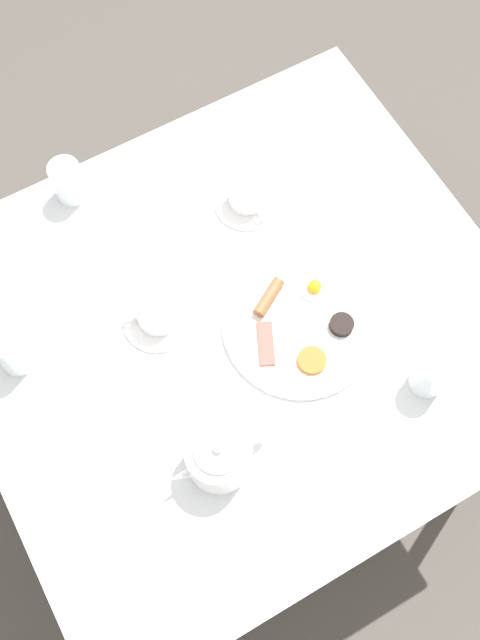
{
  "coord_description": "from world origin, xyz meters",
  "views": [
    {
      "loc": [
        0.49,
        -0.28,
        2.16
      ],
      "look_at": [
        0.0,
        0.0,
        0.79
      ],
      "focal_mm": 42.0,
      "sensor_mm": 36.0,
      "label": 1
    }
  ],
  "objects": [
    {
      "name": "ground_plane",
      "position": [
        0.0,
        0.0,
        0.0
      ],
      "size": [
        8.0,
        8.0,
        0.0
      ],
      "primitive_type": "plane",
      "color": "#4C4742"
    },
    {
      "name": "table",
      "position": [
        0.0,
        0.0,
        0.7
      ],
      "size": [
        1.01,
        1.1,
        0.77
      ],
      "color": "silver",
      "rests_on": "ground_plane"
    },
    {
      "name": "breakfast_plate",
      "position": [
        0.06,
        0.1,
        0.78
      ],
      "size": [
        0.31,
        0.31,
        0.04
      ],
      "color": "white",
      "rests_on": "table"
    },
    {
      "name": "teapot_near",
      "position": [
        0.23,
        -0.17,
        0.82
      ],
      "size": [
        0.12,
        0.21,
        0.13
      ],
      "rotation": [
        0.0,
        0.0,
        4.7
      ],
      "color": "white",
      "rests_on": "table"
    },
    {
      "name": "teacup_with_saucer_left",
      "position": [
        -0.24,
        0.15,
        0.79
      ],
      "size": [
        0.14,
        0.14,
        0.06
      ],
      "color": "white",
      "rests_on": "table"
    },
    {
      "name": "teacup_with_saucer_right",
      "position": [
        -0.09,
        -0.14,
        0.8
      ],
      "size": [
        0.14,
        0.14,
        0.06
      ],
      "color": "white",
      "rests_on": "table"
    },
    {
      "name": "water_glass_tall",
      "position": [
        0.29,
        0.25,
        0.82
      ],
      "size": [
        0.07,
        0.07,
        0.1
      ],
      "color": "white",
      "rests_on": "table"
    },
    {
      "name": "water_glass_short",
      "position": [
        -0.44,
        -0.17,
        0.82
      ],
      "size": [
        0.07,
        0.07,
        0.1
      ],
      "color": "white",
      "rests_on": "table"
    },
    {
      "name": "wine_glass_spare",
      "position": [
        -0.15,
        -0.42,
        0.83
      ],
      "size": [
        0.07,
        0.07,
        0.12
      ],
      "color": "white",
      "rests_on": "table"
    },
    {
      "name": "knife_by_plate",
      "position": [
        -0.02,
        0.39,
        0.77
      ],
      "size": [
        0.18,
        0.12,
        0.0
      ],
      "rotation": [
        0.0,
        0.0,
        4.14
      ],
      "color": "silver",
      "rests_on": "table"
    }
  ]
}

